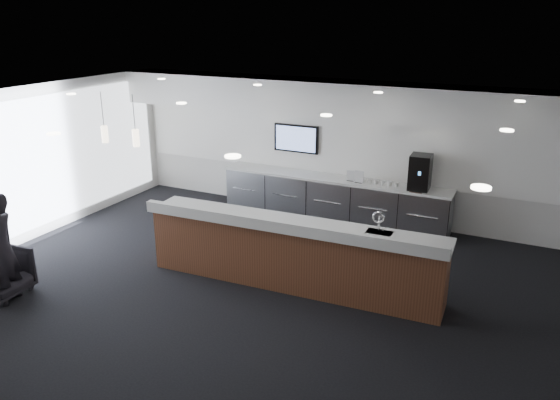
% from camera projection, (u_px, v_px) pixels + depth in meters
% --- Properties ---
extents(ground, '(10.00, 10.00, 0.00)m').
position_uv_depth(ground, '(253.00, 291.00, 8.89)').
color(ground, black).
rests_on(ground, ground).
extents(ceiling, '(10.00, 8.00, 0.02)m').
position_uv_depth(ceiling, '(249.00, 107.00, 7.92)').
color(ceiling, black).
rests_on(ceiling, back_wall).
extents(back_wall, '(10.00, 0.02, 3.00)m').
position_uv_depth(back_wall, '(340.00, 149.00, 11.81)').
color(back_wall, silver).
rests_on(back_wall, ground).
extents(left_wall, '(0.02, 8.00, 3.00)m').
position_uv_depth(left_wall, '(23.00, 166.00, 10.47)').
color(left_wall, silver).
rests_on(left_wall, ground).
extents(soffit_bulkhead, '(10.00, 0.90, 0.70)m').
position_uv_depth(soffit_bulkhead, '(334.00, 98.00, 11.05)').
color(soffit_bulkhead, white).
rests_on(soffit_bulkhead, back_wall).
extents(alcove_panel, '(9.80, 0.06, 1.40)m').
position_uv_depth(alcove_panel, '(340.00, 145.00, 11.75)').
color(alcove_panel, white).
rests_on(alcove_panel, back_wall).
extents(window_blinds_wall, '(0.04, 7.36, 2.55)m').
position_uv_depth(window_blinds_wall, '(24.00, 166.00, 10.45)').
color(window_blinds_wall, '#ADBDD0').
rests_on(window_blinds_wall, left_wall).
extents(back_credenza, '(5.06, 0.66, 0.95)m').
position_uv_depth(back_credenza, '(333.00, 198.00, 11.83)').
color(back_credenza, gray).
rests_on(back_credenza, ground).
extents(wall_tv, '(1.05, 0.08, 0.62)m').
position_uv_depth(wall_tv, '(296.00, 139.00, 12.09)').
color(wall_tv, black).
rests_on(wall_tv, back_wall).
extents(pendant_left, '(0.12, 0.12, 0.30)m').
position_uv_depth(pendant_left, '(155.00, 132.00, 9.83)').
color(pendant_left, '#FFE9C6').
rests_on(pendant_left, ceiling).
extents(pendant_right, '(0.12, 0.12, 0.30)m').
position_uv_depth(pendant_right, '(125.00, 129.00, 10.12)').
color(pendant_right, '#FFE9C6').
rests_on(pendant_right, ceiling).
extents(ceiling_can_lights, '(7.00, 5.00, 0.02)m').
position_uv_depth(ceiling_can_lights, '(249.00, 109.00, 7.93)').
color(ceiling_can_lights, white).
rests_on(ceiling_can_lights, ceiling).
extents(service_counter, '(5.03, 1.04, 1.49)m').
position_uv_depth(service_counter, '(292.00, 253.00, 8.90)').
color(service_counter, '#5A311E').
rests_on(service_counter, ground).
extents(coffee_machine, '(0.42, 0.54, 0.70)m').
position_uv_depth(coffee_machine, '(420.00, 172.00, 10.80)').
color(coffee_machine, black).
rests_on(coffee_machine, back_credenza).
extents(info_sign_left, '(0.17, 0.03, 0.23)m').
position_uv_depth(info_sign_left, '(350.00, 176.00, 11.40)').
color(info_sign_left, silver).
rests_on(info_sign_left, back_credenza).
extents(info_sign_right, '(0.20, 0.04, 0.26)m').
position_uv_depth(info_sign_right, '(359.00, 177.00, 11.27)').
color(info_sign_right, silver).
rests_on(info_sign_right, back_credenza).
extents(lounge_guest, '(0.62, 0.75, 1.77)m').
position_uv_depth(lounge_guest, '(1.00, 249.00, 8.30)').
color(lounge_guest, black).
rests_on(lounge_guest, ground).
extents(cup_0, '(0.10, 0.10, 0.09)m').
position_uv_depth(cup_0, '(396.00, 185.00, 11.03)').
color(cup_0, white).
rests_on(cup_0, back_credenza).
extents(cup_1, '(0.13, 0.13, 0.09)m').
position_uv_depth(cup_1, '(389.00, 184.00, 11.09)').
color(cup_1, white).
rests_on(cup_1, back_credenza).
extents(cup_2, '(0.12, 0.12, 0.09)m').
position_uv_depth(cup_2, '(383.00, 183.00, 11.15)').
color(cup_2, white).
rests_on(cup_2, back_credenza).
extents(cup_3, '(0.12, 0.12, 0.09)m').
position_uv_depth(cup_3, '(376.00, 182.00, 11.21)').
color(cup_3, white).
rests_on(cup_3, back_credenza).
extents(cup_4, '(0.13, 0.13, 0.09)m').
position_uv_depth(cup_4, '(370.00, 181.00, 11.26)').
color(cup_4, white).
rests_on(cup_4, back_credenza).
extents(cup_5, '(0.10, 0.10, 0.09)m').
position_uv_depth(cup_5, '(363.00, 180.00, 11.32)').
color(cup_5, white).
rests_on(cup_5, back_credenza).
extents(cup_6, '(0.14, 0.14, 0.09)m').
position_uv_depth(cup_6, '(357.00, 180.00, 11.38)').
color(cup_6, white).
rests_on(cup_6, back_credenza).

